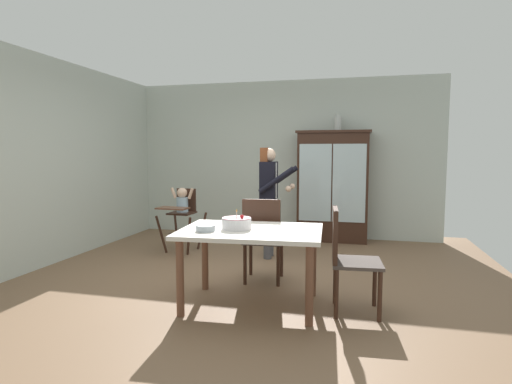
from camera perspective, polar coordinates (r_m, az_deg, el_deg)
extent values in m
plane|color=brown|center=(4.86, -1.91, -12.01)|extent=(6.24, 6.24, 0.00)
cube|color=beige|center=(7.20, 3.78, 4.60)|extent=(5.32, 0.06, 2.70)
cube|color=beige|center=(5.92, -27.32, 3.81)|extent=(0.06, 5.32, 2.70)
cube|color=#382116|center=(6.86, 10.64, 0.63)|extent=(1.13, 0.42, 1.78)
cube|color=#382116|center=(6.85, 10.78, 8.24)|extent=(1.19, 0.48, 0.04)
cube|color=silver|center=(6.66, 8.25, 1.29)|extent=(0.52, 0.01, 1.25)
cube|color=silver|center=(6.63, 12.86, 1.19)|extent=(0.52, 0.01, 1.25)
cube|color=#382116|center=(6.86, 10.66, 1.37)|extent=(1.05, 0.36, 0.02)
cylinder|color=#B2B7B2|center=(6.85, 11.35, 9.32)|extent=(0.13, 0.13, 0.22)
cylinder|color=#B2B7B2|center=(6.86, 11.38, 10.44)|extent=(0.07, 0.07, 0.05)
cylinder|color=#382116|center=(6.11, -13.07, -5.79)|extent=(0.14, 0.13, 0.56)
cylinder|color=#382116|center=(5.90, -9.36, -6.12)|extent=(0.13, 0.14, 0.56)
cylinder|color=#382116|center=(6.49, -11.09, -5.10)|extent=(0.13, 0.14, 0.56)
cylinder|color=#382116|center=(6.29, -7.55, -5.37)|extent=(0.14, 0.13, 0.56)
cube|color=#382116|center=(6.20, -10.27, -5.84)|extent=(0.42, 0.07, 0.02)
cube|color=#382116|center=(6.15, -10.32, -2.91)|extent=(0.36, 0.36, 0.02)
cube|color=#382116|center=(6.26, -9.69, -1.06)|extent=(0.31, 0.05, 0.34)
cube|color=brown|center=(5.90, -11.55, -2.23)|extent=(0.45, 0.27, 0.02)
cylinder|color=#9EBCD1|center=(6.15, -10.25, -1.75)|extent=(0.17, 0.17, 0.22)
sphere|color=beige|center=(6.13, -10.28, -0.11)|extent=(0.15, 0.15, 0.15)
cylinder|color=beige|center=(6.19, -11.42, -0.14)|extent=(0.10, 0.05, 0.17)
cylinder|color=beige|center=(6.06, -9.10, -0.22)|extent=(0.10, 0.05, 0.17)
cylinder|color=#47474C|center=(5.64, 1.62, -5.24)|extent=(0.11, 0.11, 0.82)
cylinder|color=#47474C|center=(5.81, 1.93, -4.93)|extent=(0.11, 0.11, 0.82)
cube|color=black|center=(5.64, 1.80, 1.62)|extent=(0.21, 0.37, 0.52)
cube|color=white|center=(5.62, 2.84, 1.60)|extent=(0.01, 0.06, 0.49)
sphere|color=beige|center=(5.63, 1.81, 5.18)|extent=(0.19, 0.19, 0.19)
cube|color=brown|center=(5.64, 1.26, 3.96)|extent=(0.11, 0.20, 0.44)
cylinder|color=black|center=(5.42, 2.87, 1.64)|extent=(0.49, 0.08, 0.37)
sphere|color=beige|center=(5.40, 4.54, 0.45)|extent=(0.08, 0.08, 0.08)
cylinder|color=black|center=(5.82, 3.52, 1.90)|extent=(0.49, 0.08, 0.37)
sphere|color=beige|center=(5.80, 5.07, 0.79)|extent=(0.08, 0.08, 0.08)
cube|color=silver|center=(3.88, -0.71, -5.52)|extent=(1.38, 1.01, 0.04)
cylinder|color=brown|center=(3.77, -10.56, -11.72)|extent=(0.07, 0.07, 0.70)
cylinder|color=brown|center=(3.55, 7.47, -12.80)|extent=(0.07, 0.07, 0.70)
cylinder|color=brown|center=(4.45, -7.13, -9.00)|extent=(0.07, 0.07, 0.70)
cylinder|color=brown|center=(4.26, 7.95, -9.67)|extent=(0.07, 0.07, 0.70)
cylinder|color=white|center=(3.90, -2.72, -4.43)|extent=(0.28, 0.28, 0.10)
cylinder|color=pink|center=(3.89, -2.73, -3.65)|extent=(0.27, 0.27, 0.01)
cylinder|color=#F2E5CC|center=(3.88, -2.73, -3.15)|extent=(0.01, 0.01, 0.06)
cone|color=yellow|center=(3.88, -2.73, -2.54)|extent=(0.02, 0.02, 0.02)
sphere|color=red|center=(3.83, -1.97, -3.44)|extent=(0.04, 0.04, 0.04)
cylinder|color=#B2BCC6|center=(3.82, -7.06, -5.02)|extent=(0.18, 0.18, 0.05)
cylinder|color=#382116|center=(4.90, 3.58, -9.13)|extent=(0.04, 0.04, 0.45)
cylinder|color=#382116|center=(4.95, -0.74, -8.97)|extent=(0.04, 0.04, 0.45)
cylinder|color=#382116|center=(4.55, 3.11, -10.30)|extent=(0.04, 0.04, 0.45)
cylinder|color=#382116|center=(4.60, -1.55, -10.10)|extent=(0.04, 0.04, 0.45)
cube|color=#473D38|center=(4.69, 1.11, -6.78)|extent=(0.47, 0.47, 0.03)
cube|color=#382116|center=(4.44, 0.75, -4.10)|extent=(0.42, 0.07, 0.48)
cylinder|color=#382116|center=(4.42, 3.19, -4.17)|extent=(0.03, 0.03, 0.48)
cylinder|color=#382116|center=(4.48, -1.67, -4.04)|extent=(0.03, 0.03, 0.48)
cylinder|color=#382116|center=(3.79, 16.90, -13.77)|extent=(0.04, 0.04, 0.45)
cylinder|color=#382116|center=(4.14, 16.23, -12.09)|extent=(0.04, 0.04, 0.45)
cylinder|color=#382116|center=(3.76, 11.14, -13.79)|extent=(0.04, 0.04, 0.45)
cylinder|color=#382116|center=(4.11, 10.99, -12.09)|extent=(0.04, 0.04, 0.45)
cube|color=#473D38|center=(3.88, 13.90, -9.55)|extent=(0.47, 0.47, 0.03)
cube|color=#382116|center=(3.81, 10.97, -5.82)|extent=(0.07, 0.42, 0.48)
cylinder|color=#382116|center=(3.63, 11.05, -6.40)|extent=(0.03, 0.03, 0.48)
cylinder|color=#382116|center=(4.00, 10.91, -5.29)|extent=(0.03, 0.03, 0.48)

